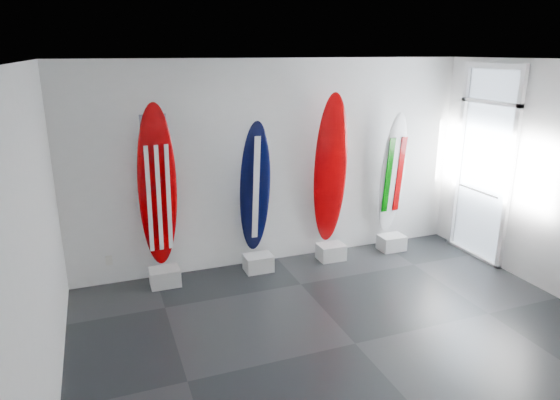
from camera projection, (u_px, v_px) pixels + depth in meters
name	position (u px, v px, depth m)	size (l,w,h in m)	color
floor	(355.00, 344.00, 5.43)	(6.00, 6.00, 0.00)	black
ceiling	(370.00, 61.00, 4.56)	(6.00, 6.00, 0.00)	white
wall_back	(277.00, 164.00, 7.24)	(6.00, 6.00, 0.00)	white
wall_left	(36.00, 256.00, 3.99)	(5.00, 5.00, 0.00)	white
display_block_usa	(165.00, 277.00, 6.76)	(0.40, 0.30, 0.24)	silver
surfboard_usa	(158.00, 188.00, 6.49)	(0.51, 0.08, 2.26)	#970001
display_block_navy	(258.00, 263.00, 7.21)	(0.40, 0.30, 0.24)	silver
surfboard_navy	(255.00, 189.00, 6.99)	(0.45, 0.08, 1.98)	black
display_block_swiss	(331.00, 252.00, 7.61)	(0.40, 0.30, 0.24)	silver
surfboard_swiss	(331.00, 170.00, 7.33)	(0.52, 0.08, 2.31)	#970001
display_block_italy	(391.00, 243.00, 7.98)	(0.40, 0.30, 0.24)	silver
surfboard_italy	(393.00, 175.00, 7.75)	(0.45, 0.08, 1.98)	white
wall_outlet	(109.00, 260.00, 6.73)	(0.09, 0.02, 0.13)	silver
glass_door	(484.00, 167.00, 7.41)	(0.12, 1.16, 2.85)	white
balcony	(541.00, 215.00, 8.12)	(2.80, 2.20, 1.20)	slate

